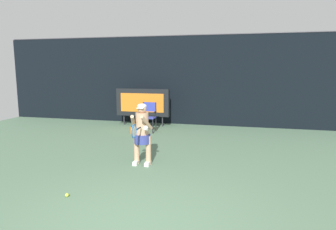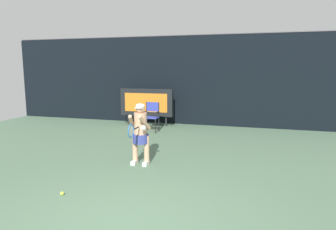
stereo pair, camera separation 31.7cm
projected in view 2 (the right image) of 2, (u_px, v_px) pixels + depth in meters
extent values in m
cube|color=black|center=(210.00, 81.00, 12.09)|extent=(18.00, 0.12, 3.60)
cylinder|color=#38383D|center=(211.00, 35.00, 11.81)|extent=(18.00, 0.05, 0.05)
cube|color=black|center=(147.00, 102.00, 12.18)|extent=(2.20, 0.20, 1.10)
cube|color=orange|center=(146.00, 103.00, 12.08)|extent=(1.80, 0.01, 0.75)
cylinder|color=#2D2D33|center=(128.00, 120.00, 12.52)|extent=(0.05, 0.05, 0.40)
cylinder|color=#2D2D33|center=(166.00, 121.00, 12.07)|extent=(0.05, 0.05, 0.40)
cylinder|color=black|center=(143.00, 126.00, 10.90)|extent=(0.04, 0.04, 0.52)
cylinder|color=black|center=(155.00, 126.00, 10.77)|extent=(0.04, 0.04, 0.52)
cylinder|color=black|center=(147.00, 124.00, 11.28)|extent=(0.04, 0.04, 0.52)
cylinder|color=black|center=(159.00, 124.00, 11.15)|extent=(0.04, 0.04, 0.52)
cube|color=#3440A4|center=(151.00, 118.00, 10.98)|extent=(0.52, 0.44, 0.03)
cylinder|color=black|center=(147.00, 109.00, 11.20)|extent=(0.04, 0.04, 0.56)
cylinder|color=black|center=(159.00, 110.00, 11.07)|extent=(0.04, 0.04, 0.56)
cube|color=#3440A4|center=(153.00, 107.00, 11.11)|extent=(0.48, 0.02, 0.34)
cylinder|color=black|center=(145.00, 112.00, 11.01)|extent=(0.04, 0.44, 0.04)
cylinder|color=black|center=(157.00, 112.00, 10.88)|extent=(0.04, 0.44, 0.04)
cylinder|color=#CD6716|center=(134.00, 130.00, 10.82)|extent=(0.07, 0.07, 0.24)
cylinder|color=black|center=(134.00, 126.00, 10.80)|extent=(0.03, 0.03, 0.03)
cube|color=white|center=(135.00, 162.00, 7.36)|extent=(0.11, 0.26, 0.09)
cube|color=white|center=(146.00, 163.00, 7.28)|extent=(0.11, 0.26, 0.09)
cylinder|color=tan|center=(135.00, 149.00, 7.36)|extent=(0.13, 0.13, 0.72)
cylinder|color=tan|center=(147.00, 150.00, 7.28)|extent=(0.13, 0.13, 0.72)
cylinder|color=#343D8A|center=(141.00, 139.00, 7.27)|extent=(0.39, 0.39, 0.22)
cylinder|color=tan|center=(141.00, 124.00, 7.22)|extent=(0.31, 0.31, 0.56)
sphere|color=tan|center=(140.00, 108.00, 7.16)|extent=(0.22, 0.22, 0.22)
ellipsoid|color=white|center=(140.00, 106.00, 7.15)|extent=(0.22, 0.22, 0.12)
cube|color=white|center=(139.00, 108.00, 7.06)|extent=(0.17, 0.12, 0.02)
cylinder|color=tan|center=(131.00, 122.00, 7.09)|extent=(0.19, 0.46, 0.40)
cylinder|color=tan|center=(144.00, 123.00, 7.00)|extent=(0.19, 0.46, 0.40)
cylinder|color=white|center=(144.00, 128.00, 6.90)|extent=(0.13, 0.13, 0.11)
cylinder|color=black|center=(136.00, 128.00, 6.87)|extent=(0.03, 0.28, 0.03)
torus|color=#2967B5|center=(131.00, 131.00, 6.58)|extent=(0.02, 0.31, 0.31)
ellipsoid|color=silver|center=(131.00, 131.00, 6.58)|extent=(0.01, 0.26, 0.26)
sphere|color=#CCDB3D|center=(62.00, 193.00, 5.55)|extent=(0.07, 0.07, 0.07)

